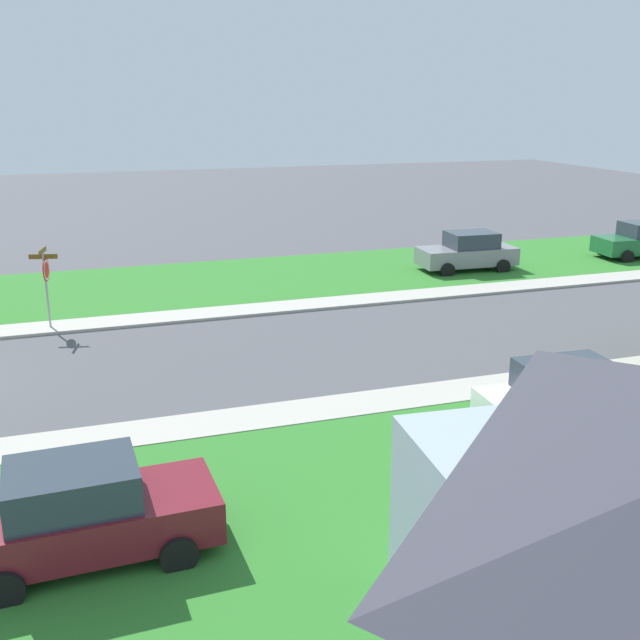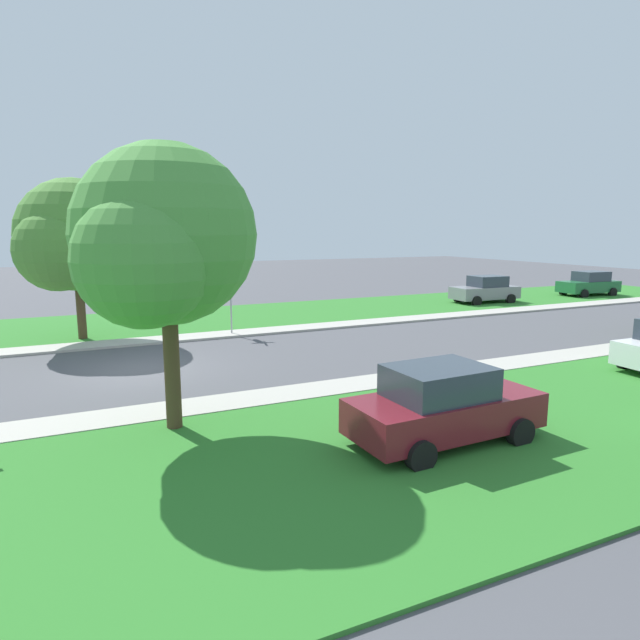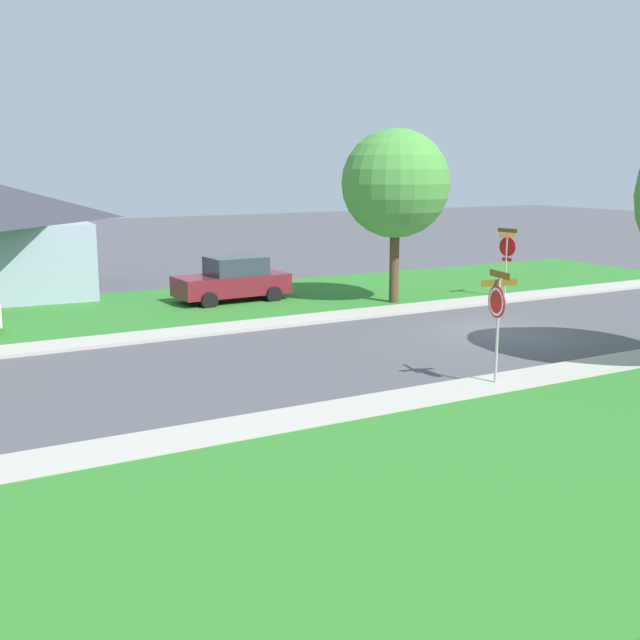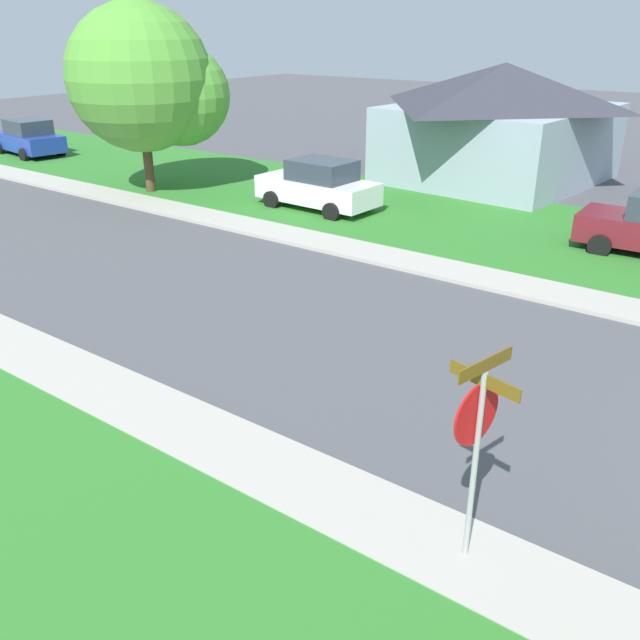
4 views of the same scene
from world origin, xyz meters
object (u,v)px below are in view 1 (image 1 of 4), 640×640
(car_white_driveway_right, at_px, (572,400))
(stop_sign_far_corner, at_px, (46,275))
(car_grey_kerbside_mid, at_px, (468,252))
(car_maroon_behind_trees, at_px, (84,513))

(car_white_driveway_right, bearing_deg, stop_sign_far_corner, -137.32)
(car_grey_kerbside_mid, bearing_deg, car_maroon_behind_trees, -44.19)
(car_maroon_behind_trees, height_order, car_grey_kerbside_mid, same)
(car_white_driveway_right, bearing_deg, car_grey_kerbside_mid, 158.85)
(stop_sign_far_corner, bearing_deg, car_white_driveway_right, 42.68)
(car_grey_kerbside_mid, bearing_deg, car_white_driveway_right, -21.15)
(car_white_driveway_right, xyz_separation_m, car_maroon_behind_trees, (1.51, -10.73, 0.00))
(car_maroon_behind_trees, distance_m, car_grey_kerbside_mid, 24.17)
(car_maroon_behind_trees, relative_size, car_grey_kerbside_mid, 1.00)
(car_white_driveway_right, bearing_deg, car_maroon_behind_trees, -81.98)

